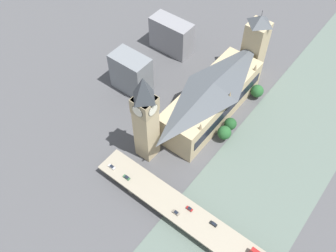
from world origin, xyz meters
The scene contains 16 objects.
ground_plane centered at (0.00, 0.00, 0.00)m, with size 600.00×600.00×0.00m, color #4C4C4F.
river_water centered at (-38.13, 0.00, 0.15)m, with size 64.26×360.00×0.30m, color slate.
parliament_hall centered at (16.34, -8.00, 14.20)m, with size 27.14×83.54×28.55m.
clock_tower centered at (28.69, 43.27, 34.43)m, with size 12.20×12.20×64.46m.
victoria_tower centered at (16.40, -60.83, 24.29)m, with size 14.12×14.12×52.59m.
road_bridge centered at (-38.13, 64.99, 5.30)m, with size 160.51×16.43×6.45m.
car_northbound_mid centered at (23.60, 68.20, 7.14)m, with size 4.44×1.90×1.35m.
car_northbound_tail centered at (-31.79, 61.01, 7.12)m, with size 4.19×1.80×1.34m.
car_southbound_lead centered at (-16.62, 61.82, 7.16)m, with size 3.86×1.78×1.44m.
car_southbound_mid centered at (-12.15, 68.10, 7.09)m, with size 4.10×1.94×1.24m.
car_southbound_extra centered at (35.39, 68.19, 7.13)m, with size 4.55×1.90×1.35m.
city_block_west centered at (77.68, -44.15, 13.29)m, with size 32.82×14.76×26.59m.
city_block_center centered at (74.09, 6.40, 14.05)m, with size 27.03×16.22×28.10m.
tree_embankment_near centered at (-1.14, -39.94, 6.20)m, with size 8.90×8.90×10.65m.
tree_embankment_mid centered at (-3.23, 5.75, 7.06)m, with size 8.94×8.94×11.54m.
tree_embankment_far centered at (-2.34, -2.82, 6.87)m, with size 8.11×8.11×10.94m.
Camera 1 is at (-63.90, 141.31, 194.29)m, focal length 40.00 mm.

